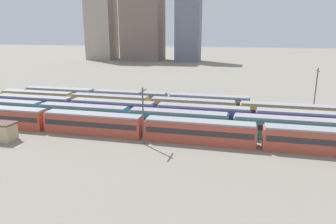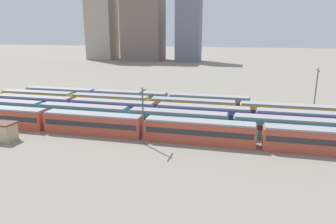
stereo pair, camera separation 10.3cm
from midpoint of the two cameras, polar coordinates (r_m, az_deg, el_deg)
ground_plane at (r=71.57m, az=-18.16°, el=-0.47°), size 600.00×600.00×0.00m
train_track_0 at (r=53.06m, az=-4.44°, el=-2.80°), size 74.70×3.06×3.75m
train_track_1 at (r=55.58m, az=11.34°, el=-2.24°), size 112.50×3.06×3.75m
train_track_2 at (r=61.00m, az=6.35°, el=-0.52°), size 93.60×3.06×3.75m
train_track_3 at (r=66.39m, az=4.41°, el=0.78°), size 93.60×3.06×3.75m
train_track_4 at (r=75.40m, az=-7.02°, el=2.39°), size 55.80×3.06×3.75m
catenary_pole_0 at (r=49.27m, az=-4.66°, el=-0.21°), size 0.24×3.20×9.29m
catenary_pole_1 at (r=74.39m, az=25.40°, el=3.83°), size 0.24×3.20×10.14m
signal_hut at (r=58.69m, az=-27.80°, el=-3.14°), size 3.60×3.00×3.04m
distant_building_0 at (r=207.20m, az=-12.22°, el=16.82°), size 16.44×14.87×53.44m
distant_building_1 at (r=196.80m, az=-4.65°, el=15.49°), size 23.75×18.47×41.53m
distant_building_2 at (r=189.86m, az=3.73°, el=15.32°), size 14.14×12.59×40.09m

